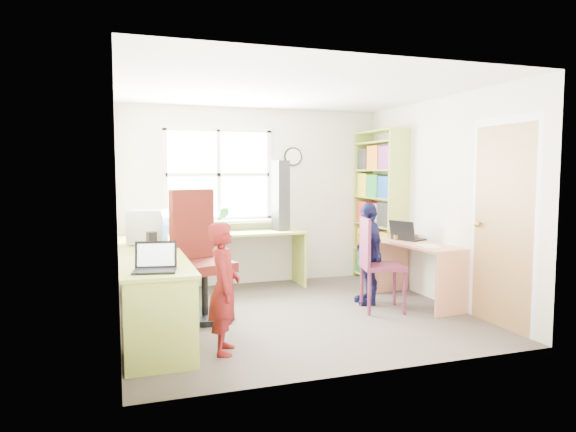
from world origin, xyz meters
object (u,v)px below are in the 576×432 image
at_px(person_red, 224,288).
at_px(bookshelf, 379,211).
at_px(right_desk, 421,259).
at_px(cd_tower, 281,196).
at_px(laptop_right, 406,235).
at_px(swivel_chair, 200,263).
at_px(l_desk, 175,287).
at_px(wooden_chair, 376,260).
at_px(crt_monitor, 147,227).
at_px(laptop_left, 155,264).
at_px(potted_plant, 222,220).
at_px(person_navy, 368,253).
at_px(person_green, 192,253).

bearing_deg(person_red, bookshelf, -37.33).
height_order(right_desk, cd_tower, cd_tower).
bearing_deg(laptop_right, swivel_chair, 69.83).
relative_size(l_desk, wooden_chair, 2.84).
bearing_deg(person_red, crt_monitor, 32.98).
height_order(right_desk, crt_monitor, crt_monitor).
bearing_deg(laptop_left, bookshelf, 43.74).
bearing_deg(bookshelf, wooden_chair, -119.79).
height_order(laptop_right, potted_plant, potted_plant).
bearing_deg(bookshelf, right_desk, -93.93).
height_order(l_desk, person_navy, person_navy).
bearing_deg(l_desk, potted_plant, 65.41).
bearing_deg(person_green, crt_monitor, 115.74).
distance_m(potted_plant, person_navy, 1.99).
bearing_deg(bookshelf, crt_monitor, -170.13).
relative_size(cd_tower, person_navy, 0.79).
bearing_deg(swivel_chair, laptop_right, -19.38).
distance_m(bookshelf, cd_tower, 1.40).
bearing_deg(person_red, wooden_chair, -53.21).
distance_m(crt_monitor, potted_plant, 1.32).
distance_m(l_desk, swivel_chair, 0.61).
bearing_deg(person_navy, swivel_chair, -83.32).
distance_m(l_desk, person_green, 1.18).
distance_m(right_desk, wooden_chair, 0.69).
xyz_separation_m(l_desk, laptop_left, (-0.22, -0.66, 0.35)).
bearing_deg(cd_tower, wooden_chair, -87.75).
height_order(wooden_chair, laptop_left, wooden_chair).
distance_m(swivel_chair, potted_plant, 1.41).
height_order(l_desk, potted_plant, potted_plant).
xyz_separation_m(swivel_chair, crt_monitor, (-0.50, 0.42, 0.36)).
distance_m(laptop_right, cd_tower, 1.74).
height_order(wooden_chair, person_navy, person_navy).
distance_m(cd_tower, person_red, 2.73).
bearing_deg(crt_monitor, right_desk, 4.15).
relative_size(crt_monitor, cd_tower, 0.49).
relative_size(swivel_chair, laptop_left, 3.60).
bearing_deg(swivel_chair, bookshelf, -1.20).
bearing_deg(crt_monitor, bookshelf, 25.33).
height_order(laptop_left, person_navy, person_navy).
xyz_separation_m(potted_plant, person_navy, (1.46, -1.31, -0.32)).
xyz_separation_m(crt_monitor, person_red, (0.53, -1.55, -0.38)).
height_order(right_desk, person_red, person_red).
distance_m(cd_tower, person_green, 1.54).
distance_m(crt_monitor, person_green, 0.65).
bearing_deg(potted_plant, swivel_chair, -111.38).
distance_m(right_desk, swivel_chair, 2.57).
xyz_separation_m(wooden_chair, laptop_right, (0.64, 0.43, 0.20)).
relative_size(swivel_chair, potted_plant, 4.13).
distance_m(right_desk, laptop_left, 3.25).
xyz_separation_m(cd_tower, person_red, (-1.25, -2.33, -0.66)).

